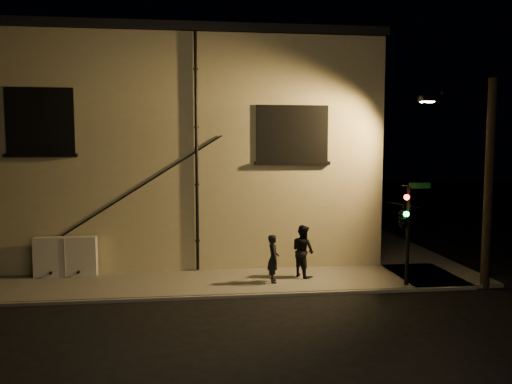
{
  "coord_description": "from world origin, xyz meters",
  "views": [
    {
      "loc": [
        -1.83,
        -14.64,
        4.58
      ],
      "look_at": [
        0.15,
        1.8,
        3.02
      ],
      "focal_mm": 35.0,
      "sensor_mm": 36.0,
      "label": 1
    }
  ],
  "objects": [
    {
      "name": "streetlamp_pole",
      "position": [
        7.26,
        0.17,
        3.58
      ],
      "size": [
        2.01,
        1.38,
        6.66
      ],
      "color": "black",
      "rests_on": "ground"
    },
    {
      "name": "ground",
      "position": [
        0.0,
        0.0,
        0.0
      ],
      "size": [
        90.0,
        90.0,
        0.0
      ],
      "primitive_type": "plane",
      "color": "black"
    },
    {
      "name": "utility_cabinet",
      "position": [
        -6.27,
        2.7,
        0.8
      ],
      "size": [
        2.06,
        0.35,
        1.36
      ],
      "primitive_type": "cube",
      "color": "silver",
      "rests_on": "sidewalk"
    },
    {
      "name": "building",
      "position": [
        -3.0,
        8.99,
        4.4
      ],
      "size": [
        16.2,
        12.23,
        8.8
      ],
      "color": "#C6BB8E",
      "rests_on": "ground"
    },
    {
      "name": "pedestrian_b",
      "position": [
        1.75,
        1.71,
        1.01
      ],
      "size": [
        1.0,
        1.08,
        1.77
      ],
      "primitive_type": "imported",
      "rotation": [
        0.0,
        0.0,
        2.07
      ],
      "color": "black",
      "rests_on": "sidewalk"
    },
    {
      "name": "sidewalk",
      "position": [
        1.22,
        4.39,
        0.06
      ],
      "size": [
        21.0,
        16.0,
        0.12
      ],
      "color": "#65635B",
      "rests_on": "ground"
    },
    {
      "name": "pedestrian_a",
      "position": [
        0.64,
        1.13,
        0.9
      ],
      "size": [
        0.39,
        0.58,
        1.57
      ],
      "primitive_type": "imported",
      "rotation": [
        0.0,
        0.0,
        1.54
      ],
      "color": "black",
      "rests_on": "sidewalk"
    },
    {
      "name": "traffic_signal",
      "position": [
        4.65,
        0.22,
        2.32
      ],
      "size": [
        1.31,
        1.93,
        3.28
      ],
      "color": "black",
      "rests_on": "sidewalk"
    }
  ]
}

